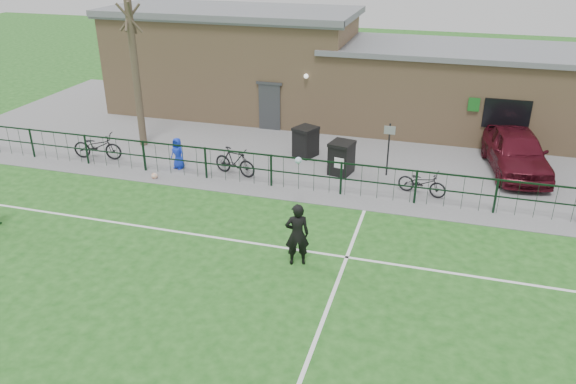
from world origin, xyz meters
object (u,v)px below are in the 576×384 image
(sign_post, at_px, (388,150))
(car_maroon, at_px, (516,151))
(wheelie_bin_right, at_px, (341,159))
(bicycle_d, at_px, (235,161))
(wheelie_bin_left, at_px, (306,143))
(ball_ground, at_px, (155,176))
(bicycle_e, at_px, (422,183))
(bicycle_c, at_px, (97,146))
(spectator_child, at_px, (178,153))
(bare_tree, at_px, (136,75))

(sign_post, xyz_separation_m, car_maroon, (4.54, 1.72, -0.20))
(wheelie_bin_right, xyz_separation_m, bicycle_d, (-3.74, -1.26, -0.05))
(wheelie_bin_left, distance_m, ball_ground, 6.06)
(bicycle_d, relative_size, bicycle_e, 1.04)
(ball_ground, bearing_deg, bicycle_c, 159.62)
(bicycle_d, height_order, bicycle_e, bicycle_d)
(car_maroon, xyz_separation_m, bicycle_e, (-3.18, -3.07, -0.36))
(wheelie_bin_left, relative_size, bicycle_c, 0.56)
(sign_post, distance_m, ball_ground, 8.60)
(wheelie_bin_left, xyz_separation_m, ball_ground, (-4.73, -3.76, -0.47))
(bicycle_d, height_order, spectator_child, spectator_child)
(sign_post, relative_size, bicycle_e, 1.19)
(sign_post, bearing_deg, ball_ground, -161.69)
(bare_tree, bearing_deg, bicycle_c, -115.20)
(bicycle_c, bearing_deg, wheelie_bin_right, -90.21)
(bare_tree, relative_size, bicycle_c, 3.02)
(bicycle_c, bearing_deg, ball_ground, -118.06)
(spectator_child, bearing_deg, bicycle_c, -164.88)
(car_maroon, distance_m, spectator_child, 12.68)
(bare_tree, bearing_deg, spectator_child, -36.68)
(bare_tree, bearing_deg, wheelie_bin_right, -4.47)
(bare_tree, height_order, bicycle_d, bare_tree)
(car_maroon, bearing_deg, bicycle_c, -177.21)
(wheelie_bin_left, bearing_deg, bicycle_c, -138.20)
(car_maroon, xyz_separation_m, bicycle_d, (-9.94, -3.27, -0.27))
(bicycle_c, height_order, spectator_child, spectator_child)
(wheelie_bin_left, height_order, bicycle_c, wheelie_bin_left)
(wheelie_bin_right, relative_size, car_maroon, 0.24)
(wheelie_bin_left, height_order, ball_ground, wheelie_bin_left)
(wheelie_bin_left, height_order, bicycle_e, wheelie_bin_left)
(ball_ground, bearing_deg, spectator_child, 70.21)
(spectator_child, distance_m, ball_ground, 1.32)
(car_maroon, relative_size, bicycle_e, 2.80)
(bicycle_c, distance_m, bicycle_e, 12.58)
(ball_ground, bearing_deg, wheelie_bin_right, 20.40)
(spectator_child, relative_size, ball_ground, 5.30)
(wheelie_bin_left, xyz_separation_m, sign_post, (3.39, -1.07, 0.44))
(wheelie_bin_right, distance_m, car_maroon, 6.52)
(bicycle_d, relative_size, spectator_child, 1.46)
(bicycle_c, xyz_separation_m, spectator_child, (3.51, -0.01, 0.08))
(wheelie_bin_left, xyz_separation_m, bicycle_c, (-7.83, -2.61, -0.04))
(wheelie_bin_left, distance_m, spectator_child, 5.05)
(bare_tree, xyz_separation_m, car_maroon, (14.85, 1.33, -2.18))
(car_maroon, bearing_deg, ball_ground, -169.69)
(spectator_child, bearing_deg, bicycle_d, 15.34)
(bicycle_d, distance_m, bicycle_e, 6.76)
(sign_post, relative_size, ball_ground, 8.80)
(car_maroon, xyz_separation_m, spectator_child, (-12.25, -3.27, -0.20))
(sign_post, height_order, bicycle_c, sign_post)
(wheelie_bin_left, height_order, spectator_child, spectator_child)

